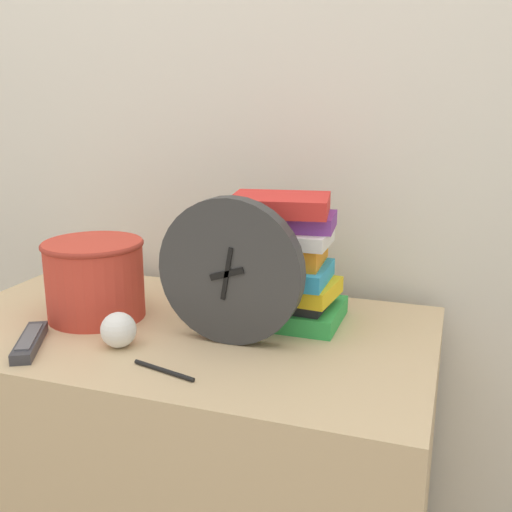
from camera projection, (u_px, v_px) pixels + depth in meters
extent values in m
cube|color=silver|center=(240.00, 82.00, 1.45)|extent=(6.00, 0.04, 2.40)
cube|color=tan|center=(185.00, 474.00, 1.33)|extent=(1.03, 0.60, 0.70)
cylinder|color=#333333|center=(231.00, 271.00, 1.13)|extent=(0.28, 0.04, 0.28)
cylinder|color=silver|center=(229.00, 273.00, 1.12)|extent=(0.25, 0.01, 0.25)
cube|color=black|center=(227.00, 274.00, 1.11)|extent=(0.07, 0.01, 0.03)
cube|color=black|center=(227.00, 274.00, 1.11)|extent=(0.03, 0.01, 0.10)
cylinder|color=black|center=(227.00, 274.00, 1.11)|extent=(0.01, 0.00, 0.01)
cube|color=green|center=(286.00, 311.00, 1.28)|extent=(0.23, 0.18, 0.04)
cube|color=#232328|center=(283.00, 298.00, 1.27)|extent=(0.20, 0.14, 0.02)
cube|color=yellow|center=(284.00, 287.00, 1.25)|extent=(0.23, 0.16, 0.03)
cube|color=#2D9ED1|center=(278.00, 271.00, 1.24)|extent=(0.21, 0.16, 0.03)
cube|color=orange|center=(281.00, 252.00, 1.25)|extent=(0.18, 0.16, 0.04)
cube|color=white|center=(283.00, 237.00, 1.22)|extent=(0.19, 0.13, 0.03)
cube|color=#7A3899|center=(288.00, 220.00, 1.24)|extent=(0.20, 0.14, 0.03)
cube|color=red|center=(280.00, 204.00, 1.22)|extent=(0.22, 0.19, 0.04)
cylinder|color=#C63D2D|center=(95.00, 279.00, 1.28)|extent=(0.21, 0.21, 0.17)
torus|color=#9F3024|center=(92.00, 244.00, 1.26)|extent=(0.21, 0.21, 0.01)
cube|color=#333338|center=(30.00, 342.00, 1.14)|extent=(0.11, 0.17, 0.02)
cube|color=#59595E|center=(29.00, 336.00, 1.13)|extent=(0.08, 0.12, 0.00)
sphere|color=white|center=(118.00, 330.00, 1.13)|extent=(0.07, 0.07, 0.07)
cylinder|color=black|center=(164.00, 370.00, 1.03)|extent=(0.13, 0.04, 0.01)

